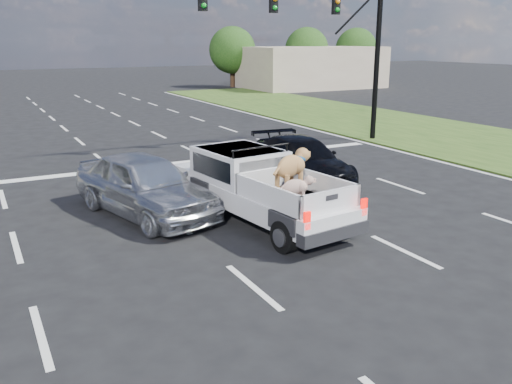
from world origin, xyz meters
TOP-DOWN VIEW (x-y plane):
  - ground at (0.00, 0.00)m, footprint 160.00×160.00m
  - road_markings at (0.00, 6.56)m, footprint 17.75×60.00m
  - traffic_signal at (7.20, 10.50)m, footprint 9.11×0.31m
  - building_right at (22.00, 34.00)m, footprint 12.00×7.00m
  - tree_far_d at (16.00, 38.00)m, footprint 4.20×4.20m
  - tree_far_e at (24.00, 38.00)m, footprint 4.20×4.20m
  - tree_far_f at (30.00, 38.00)m, footprint 4.20×4.20m
  - pickup_truck at (0.10, 3.09)m, footprint 2.30×4.99m
  - silver_sedan at (-2.20, 4.83)m, footprint 2.92×4.83m
  - black_coupe at (3.02, 5.90)m, footprint 2.23×4.63m

SIDE VIEW (x-z plane):
  - ground at x=0.00m, z-range 0.00..0.00m
  - road_markings at x=0.00m, z-range 0.00..0.01m
  - black_coupe at x=3.02m, z-range 0.00..1.30m
  - silver_sedan at x=-2.20m, z-range 0.00..1.54m
  - pickup_truck at x=0.10m, z-range -0.05..1.75m
  - building_right at x=22.00m, z-range 0.00..3.60m
  - tree_far_d at x=16.00m, z-range 0.59..5.99m
  - tree_far_e at x=24.00m, z-range 0.59..5.99m
  - tree_far_f at x=30.00m, z-range 0.59..5.99m
  - traffic_signal at x=7.20m, z-range 1.23..8.23m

